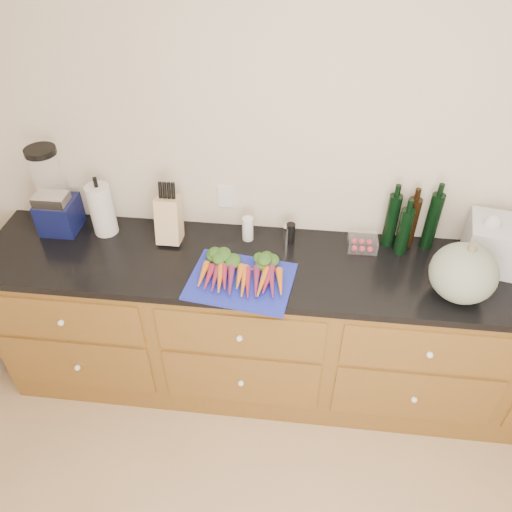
# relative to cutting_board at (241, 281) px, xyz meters

# --- Properties ---
(wall_back) EXTENTS (4.10, 0.05, 2.60)m
(wall_back) POSITION_rel_cutting_board_xyz_m (0.46, 0.48, 0.35)
(wall_back) COLOR beige
(wall_back) RESTS_ON ground
(cabinets) EXTENTS (3.60, 0.64, 0.90)m
(cabinets) POSITION_rel_cutting_board_xyz_m (0.46, 0.16, -0.50)
(cabinets) COLOR brown
(cabinets) RESTS_ON ground
(countertop) EXTENTS (3.64, 0.62, 0.04)m
(countertop) POSITION_rel_cutting_board_xyz_m (0.46, 0.16, -0.03)
(countertop) COLOR black
(countertop) RESTS_ON cabinets
(cutting_board) EXTENTS (0.53, 0.43, 0.01)m
(cutting_board) POSITION_rel_cutting_board_xyz_m (0.00, 0.00, 0.00)
(cutting_board) COLOR #1925AE
(cutting_board) RESTS_ON countertop
(carrots) EXTENTS (0.41, 0.28, 0.05)m
(carrots) POSITION_rel_cutting_board_xyz_m (0.00, 0.03, 0.03)
(carrots) COLOR orange
(carrots) RESTS_ON cutting_board
(squash) EXTENTS (0.30, 0.30, 0.27)m
(squash) POSITION_rel_cutting_board_xyz_m (1.01, 0.03, 0.13)
(squash) COLOR slate
(squash) RESTS_ON countertop
(blender_appliance) EXTENTS (0.19, 0.19, 0.48)m
(blender_appliance) POSITION_rel_cutting_board_xyz_m (-1.02, 0.32, 0.20)
(blender_appliance) COLOR #0D1240
(blender_appliance) RESTS_ON countertop
(paper_towel) EXTENTS (0.13, 0.13, 0.28)m
(paper_towel) POSITION_rel_cutting_board_xyz_m (-0.78, 0.32, 0.13)
(paper_towel) COLOR silver
(paper_towel) RESTS_ON countertop
(knife_block) EXTENTS (0.12, 0.12, 0.24)m
(knife_block) POSITION_rel_cutting_board_xyz_m (-0.41, 0.30, 0.12)
(knife_block) COLOR #D1BC7B
(knife_block) RESTS_ON countertop
(grinder_salt) EXTENTS (0.06, 0.06, 0.13)m
(grinder_salt) POSITION_rel_cutting_board_xyz_m (-0.01, 0.34, 0.06)
(grinder_salt) COLOR white
(grinder_salt) RESTS_ON countertop
(grinder_pepper) EXTENTS (0.05, 0.05, 0.11)m
(grinder_pepper) POSITION_rel_cutting_board_xyz_m (0.22, 0.34, 0.05)
(grinder_pepper) COLOR black
(grinder_pepper) RESTS_ON countertop
(canister_chrome) EXTENTS (0.04, 0.04, 0.10)m
(canister_chrome) POSITION_rel_cutting_board_xyz_m (0.20, 0.34, 0.04)
(canister_chrome) COLOR white
(canister_chrome) RESTS_ON countertop
(tomato_box) EXTENTS (0.15, 0.12, 0.07)m
(tomato_box) POSITION_rel_cutting_board_xyz_m (0.59, 0.33, 0.03)
(tomato_box) COLOR white
(tomato_box) RESTS_ON countertop
(bottles) EXTENTS (0.26, 0.14, 0.32)m
(bottles) POSITION_rel_cutting_board_xyz_m (0.81, 0.37, 0.14)
(bottles) COLOR black
(bottles) RESTS_ON countertop
(grocery_bag) EXTENTS (0.37, 0.32, 0.23)m
(grocery_bag) POSITION_rel_cutting_board_xyz_m (1.24, 0.28, 0.11)
(grocery_bag) COLOR silver
(grocery_bag) RESTS_ON countertop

